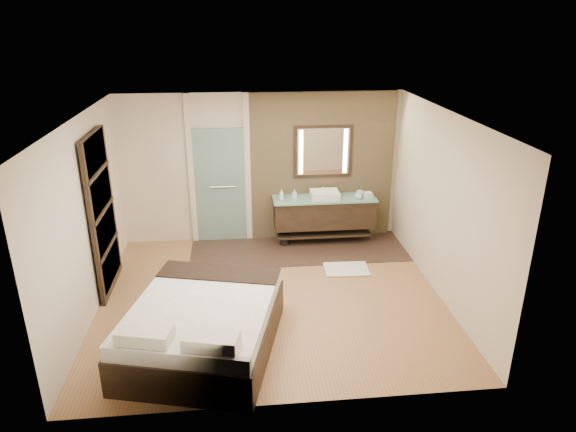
{
  "coord_description": "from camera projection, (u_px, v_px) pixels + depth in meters",
  "views": [
    {
      "loc": [
        -0.44,
        -6.65,
        3.93
      ],
      "look_at": [
        0.31,
        0.6,
        1.06
      ],
      "focal_mm": 32.0,
      "sensor_mm": 36.0,
      "label": 1
    }
  ],
  "objects": [
    {
      "name": "waste_bin",
      "position": [
        284.0,
        239.0,
        9.34
      ],
      "size": [
        0.21,
        0.21,
        0.23
      ],
      "primitive_type": "cylinder",
      "rotation": [
        0.0,
        0.0,
        -0.18
      ],
      "color": "black",
      "rests_on": "floor"
    },
    {
      "name": "floor",
      "position": [
        271.0,
        297.0,
        7.64
      ],
      "size": [
        5.0,
        5.0,
        0.0
      ],
      "primitive_type": "plane",
      "color": "olive",
      "rests_on": "ground"
    },
    {
      "name": "tile_strip",
      "position": [
        298.0,
        250.0,
        9.17
      ],
      "size": [
        3.8,
        1.3,
        0.01
      ],
      "primitive_type": "cube",
      "color": "#31221B",
      "rests_on": "floor"
    },
    {
      "name": "bed",
      "position": [
        203.0,
        326.0,
        6.35
      ],
      "size": [
        2.14,
        2.45,
        0.81
      ],
      "rotation": [
        0.0,
        0.0,
        -0.25
      ],
      "color": "black",
      "rests_on": "floor"
    },
    {
      "name": "stone_wall",
      "position": [
        322.0,
        167.0,
        9.29
      ],
      "size": [
        2.6,
        0.08,
        2.7
      ],
      "primitive_type": "cube",
      "color": "tan",
      "rests_on": "floor"
    },
    {
      "name": "soap_bottle_b",
      "position": [
        294.0,
        194.0,
        9.14
      ],
      "size": [
        0.08,
        0.08,
        0.16
      ],
      "primitive_type": "imported",
      "rotation": [
        0.0,
        0.0,
        0.14
      ],
      "color": "#B2B2B2",
      "rests_on": "vanity"
    },
    {
      "name": "mirror_unit",
      "position": [
        323.0,
        152.0,
        9.13
      ],
      "size": [
        1.06,
        0.04,
        0.96
      ],
      "color": "black",
      "rests_on": "stone_wall"
    },
    {
      "name": "shoji_partition",
      "position": [
        103.0,
        213.0,
        7.52
      ],
      "size": [
        0.06,
        1.2,
        2.4
      ],
      "color": "black",
      "rests_on": "floor"
    },
    {
      "name": "soap_bottle_c",
      "position": [
        358.0,
        195.0,
        9.1
      ],
      "size": [
        0.16,
        0.16,
        0.15
      ],
      "primitive_type": "imported",
      "rotation": [
        0.0,
        0.0,
        0.4
      ],
      "color": "#ACD8D8",
      "rests_on": "vanity"
    },
    {
      "name": "frosted_door",
      "position": [
        220.0,
        181.0,
        9.18
      ],
      "size": [
        1.1,
        0.12,
        2.7
      ],
      "color": "#AEDCD3",
      "rests_on": "floor"
    },
    {
      "name": "bath_mat",
      "position": [
        346.0,
        269.0,
        8.45
      ],
      "size": [
        0.74,
        0.53,
        0.02
      ],
      "primitive_type": "cube",
      "rotation": [
        0.0,
        0.0,
        -0.04
      ],
      "color": "silver",
      "rests_on": "floor"
    },
    {
      "name": "tissue_box",
      "position": [
        368.0,
        195.0,
        9.18
      ],
      "size": [
        0.14,
        0.14,
        0.1
      ],
      "primitive_type": "cube",
      "rotation": [
        0.0,
        0.0,
        0.18
      ],
      "color": "silver",
      "rests_on": "vanity"
    },
    {
      "name": "cup",
      "position": [
        360.0,
        193.0,
        9.26
      ],
      "size": [
        0.14,
        0.14,
        0.1
      ],
      "primitive_type": "imported",
      "rotation": [
        0.0,
        0.0,
        -0.12
      ],
      "color": "white",
      "rests_on": "vanity"
    },
    {
      "name": "soap_bottle_a",
      "position": [
        281.0,
        195.0,
        9.03
      ],
      "size": [
        0.1,
        0.1,
        0.2
      ],
      "primitive_type": "imported",
      "rotation": [
        0.0,
        0.0,
        -0.35
      ],
      "color": "white",
      "rests_on": "vanity"
    },
    {
      "name": "vanity",
      "position": [
        324.0,
        212.0,
        9.3
      ],
      "size": [
        1.85,
        0.55,
        0.88
      ],
      "color": "black",
      "rests_on": "stone_wall"
    }
  ]
}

